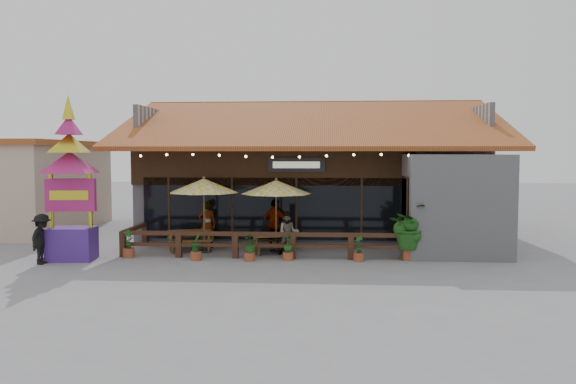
# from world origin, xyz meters

# --- Properties ---
(ground) EXTENTS (100.00, 100.00, 0.00)m
(ground) POSITION_xyz_m (0.00, 0.00, 0.00)
(ground) COLOR gray
(ground) RESTS_ON ground
(restaurant_building) EXTENTS (15.50, 14.73, 6.09)m
(restaurant_building) POSITION_xyz_m (0.26, 6.61, 2.21)
(restaurant_building) COLOR #ABAAAF
(restaurant_building) RESTS_ON ground
(patio_railing) EXTENTS (10.00, 2.60, 0.92)m
(patio_railing) POSITION_xyz_m (-2.25, -0.27, 0.61)
(patio_railing) COLOR #482719
(patio_railing) RESTS_ON ground
(umbrella_left) EXTENTS (2.95, 2.95, 2.81)m
(umbrella_left) POSITION_xyz_m (-3.83, 0.61, 2.45)
(umbrella_left) COLOR brown
(umbrella_left) RESTS_ON ground
(umbrella_right) EXTENTS (2.94, 2.94, 2.75)m
(umbrella_right) POSITION_xyz_m (-1.18, 0.72, 2.39)
(umbrella_right) COLOR brown
(umbrella_right) RESTS_ON ground
(picnic_table_left) EXTENTS (1.92, 1.78, 0.76)m
(picnic_table_left) POSITION_xyz_m (-4.46, 0.86, 0.51)
(picnic_table_left) COLOR brown
(picnic_table_left) RESTS_ON ground
(picnic_table_right) EXTENTS (1.65, 1.52, 0.66)m
(picnic_table_right) POSITION_xyz_m (-1.35, 0.60, 0.45)
(picnic_table_right) COLOR brown
(picnic_table_right) RESTS_ON ground
(thai_sign_tower) EXTENTS (2.43, 2.43, 6.03)m
(thai_sign_tower) POSITION_xyz_m (-8.02, -1.21, 3.19)
(thai_sign_tower) COLOR #472383
(thai_sign_tower) RESTS_ON ground
(tropical_plant) EXTENTS (1.86, 1.85, 1.95)m
(tropical_plant) POSITION_xyz_m (3.47, -0.42, 1.11)
(tropical_plant) COLOR brown
(tropical_plant) RESTS_ON ground
(diner_a) EXTENTS (0.73, 0.54, 1.82)m
(diner_a) POSITION_xyz_m (-3.91, 1.46, 0.91)
(diner_a) COLOR #332210
(diner_a) RESTS_ON ground
(diner_b) EXTENTS (0.82, 0.67, 1.56)m
(diner_b) POSITION_xyz_m (-0.70, 0.27, 0.78)
(diner_b) COLOR #332210
(diner_b) RESTS_ON ground
(diner_c) EXTENTS (1.20, 0.85, 1.89)m
(diner_c) POSITION_xyz_m (-1.30, 1.58, 0.95)
(diner_c) COLOR #332210
(diner_c) RESTS_ON ground
(pedestrian) EXTENTS (0.67, 1.10, 1.66)m
(pedestrian) POSITION_xyz_m (-8.67, -1.97, 0.83)
(pedestrian) COLOR black
(pedestrian) RESTS_ON ground
(planter_a) EXTENTS (0.41, 0.40, 0.98)m
(planter_a) POSITION_xyz_m (-6.24, -0.65, 0.41)
(planter_a) COLOR brown
(planter_a) RESTS_ON ground
(planter_b) EXTENTS (0.38, 0.38, 0.92)m
(planter_b) POSITION_xyz_m (-3.77, -1.00, 0.42)
(planter_b) COLOR brown
(planter_b) RESTS_ON ground
(planter_c) EXTENTS (0.72, 0.70, 0.90)m
(planter_c) POSITION_xyz_m (-1.94, -1.00, 0.51)
(planter_c) COLOR brown
(planter_c) RESTS_ON ground
(planter_d) EXTENTS (0.47, 0.47, 0.88)m
(planter_d) POSITION_xyz_m (-0.64, -0.81, 0.43)
(planter_d) COLOR brown
(planter_d) RESTS_ON ground
(planter_e) EXTENTS (0.36, 0.37, 0.88)m
(planter_e) POSITION_xyz_m (1.75, -0.82, 0.37)
(planter_e) COLOR brown
(planter_e) RESTS_ON ground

